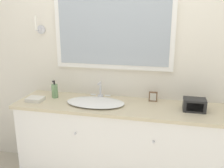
# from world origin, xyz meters

# --- Properties ---
(wall_back) EXTENTS (8.00, 0.18, 2.55)m
(wall_back) POSITION_xyz_m (-0.00, 0.58, 1.28)
(wall_back) COLOR silver
(wall_back) RESTS_ON ground_plane
(vanity_counter) EXTENTS (1.99, 0.53, 0.85)m
(vanity_counter) POSITION_xyz_m (0.00, 0.29, 0.42)
(vanity_counter) COLOR white
(vanity_counter) RESTS_ON ground_plane
(sink_basin) EXTENTS (0.56, 0.37, 0.17)m
(sink_basin) POSITION_xyz_m (-0.22, 0.27, 0.87)
(sink_basin) COLOR white
(sink_basin) RESTS_ON vanity_counter
(soap_bottle) EXTENTS (0.06, 0.06, 0.18)m
(soap_bottle) POSITION_xyz_m (-0.68, 0.36, 0.92)
(soap_bottle) COLOR #709966
(soap_bottle) RESTS_ON vanity_counter
(appliance_box) EXTENTS (0.19, 0.13, 0.11)m
(appliance_box) POSITION_xyz_m (0.67, 0.30, 0.90)
(appliance_box) COLOR black
(appliance_box) RESTS_ON vanity_counter
(picture_frame) EXTENTS (0.08, 0.01, 0.10)m
(picture_frame) POSITION_xyz_m (0.31, 0.46, 0.90)
(picture_frame) COLOR brown
(picture_frame) RESTS_ON vanity_counter
(hand_towel_near_sink) EXTENTS (0.16, 0.13, 0.04)m
(hand_towel_near_sink) POSITION_xyz_m (-0.82, 0.22, 0.86)
(hand_towel_near_sink) COLOR silver
(hand_towel_near_sink) RESTS_ON vanity_counter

